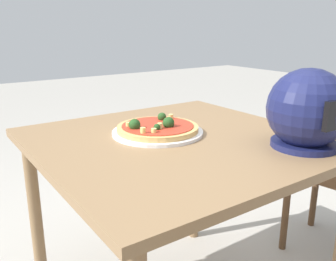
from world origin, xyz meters
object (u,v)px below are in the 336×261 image
(dining_table, at_px, (178,163))
(motorcycle_helmet, at_px, (308,110))
(chair_side, at_px, (332,164))
(pizza, at_px, (157,127))

(dining_table, xyz_separation_m, motorcycle_helmet, (-0.28, 0.32, 0.22))
(dining_table, height_order, chair_side, chair_side)
(motorcycle_helmet, relative_size, chair_side, 0.29)
(dining_table, xyz_separation_m, pizza, (0.03, -0.09, 0.12))
(pizza, relative_size, chair_side, 0.33)
(dining_table, height_order, motorcycle_helmet, motorcycle_helmet)
(dining_table, relative_size, pizza, 3.20)
(dining_table, bearing_deg, pizza, -67.89)
(dining_table, distance_m, motorcycle_helmet, 0.47)
(motorcycle_helmet, distance_m, chair_side, 0.71)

